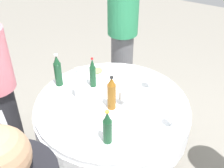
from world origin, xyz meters
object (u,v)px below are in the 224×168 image
object	(u,v)px
plate_far	(91,119)
plate_inner	(97,72)
wine_glass_south	(149,77)
person_front	(122,37)
bottle_dark_green_west	(58,71)
bottle_dark_green_front	(93,73)
bottle_amber_mid	(112,94)
wine_glass_near	(79,73)
wine_glass_west	(172,116)
chair_near	(2,166)
bottle_clear_outer	(78,84)
dining_table	(112,116)
bottle_dark_green_north	(107,128)
plate_right	(140,126)
plate_left	(125,87)
wine_glass_mid	(123,95)

from	to	relation	value
plate_far	plate_inner	distance (m)	0.68
wine_glass_south	person_front	xyz separation A→B (m)	(-0.62, -0.62, -0.01)
plate_inner	bottle_dark_green_west	bearing A→B (deg)	-29.02
bottle_dark_green_front	bottle_amber_mid	bearing A→B (deg)	59.19
wine_glass_near	plate_far	size ratio (longest dim) A/B	0.59
wine_glass_west	chair_near	world-z (taller)	wine_glass_west
bottle_clear_outer	bottle_amber_mid	distance (m)	0.32
wine_glass_near	chair_near	bearing A→B (deg)	-3.48
bottle_amber_mid	plate_inner	size ratio (longest dim) A/B	1.31
bottle_dark_green_west	dining_table	bearing A→B (deg)	92.37
bottle_dark_green_north	plate_right	size ratio (longest dim) A/B	1.12
wine_glass_west	plate_inner	distance (m)	0.96
bottle_dark_green_north	bottle_amber_mid	distance (m)	0.38
bottle_clear_outer	plate_far	xyz separation A→B (m)	(0.19, 0.25, -0.13)
bottle_dark_green_front	plate_left	distance (m)	0.32
bottle_clear_outer	chair_near	distance (m)	0.86
bottle_dark_green_front	wine_glass_south	distance (m)	0.51
plate_far	bottle_amber_mid	bearing A→B (deg)	163.77
plate_left	plate_far	xyz separation A→B (m)	(0.53, -0.02, 0.00)
dining_table	wine_glass_near	xyz separation A→B (m)	(-0.10, -0.41, 0.26)
wine_glass_south	plate_inner	bearing A→B (deg)	-86.75
plate_right	plate_inner	world-z (taller)	plate_inner
bottle_clear_outer	chair_near	xyz separation A→B (m)	(0.76, -0.18, -0.36)
bottle_dark_green_north	plate_inner	distance (m)	0.92
wine_glass_south	plate_right	world-z (taller)	wine_glass_south
person_front	bottle_dark_green_north	bearing A→B (deg)	-89.32
plate_inner	person_front	xyz separation A→B (m)	(-0.65, -0.08, 0.09)
wine_glass_mid	plate_right	distance (m)	0.31
bottle_dark_green_north	bottle_dark_green_west	distance (m)	0.84
wine_glass_mid	chair_near	world-z (taller)	wine_glass_mid
bottle_dark_green_north	bottle_clear_outer	bearing A→B (deg)	-122.67
bottle_dark_green_west	chair_near	world-z (taller)	bottle_dark_green_west
wine_glass_near	plate_right	bearing A→B (deg)	71.35
bottle_dark_green_west	plate_left	size ratio (longest dim) A/B	1.50
wine_glass_mid	plate_right	size ratio (longest dim) A/B	0.56
dining_table	person_front	bearing A→B (deg)	-155.64
dining_table	wine_glass_near	bearing A→B (deg)	-103.76
bottle_dark_green_front	person_front	size ratio (longest dim) A/B	0.18
bottle_dark_green_front	wine_glass_west	world-z (taller)	bottle_dark_green_front
bottle_amber_mid	plate_far	distance (m)	0.26
plate_far	wine_glass_mid	bearing A→B (deg)	158.09
dining_table	wine_glass_west	distance (m)	0.58
wine_glass_south	plate_far	world-z (taller)	wine_glass_south
chair_near	plate_far	bearing A→B (deg)	-98.53
wine_glass_west	wine_glass_mid	size ratio (longest dim) A/B	0.95
wine_glass_mid	chair_near	distance (m)	1.08
bottle_amber_mid	wine_glass_west	bearing A→B (deg)	94.94
bottle_dark_green_front	plate_inner	world-z (taller)	bottle_dark_green_front
bottle_dark_green_west	chair_near	size ratio (longest dim) A/B	0.37
dining_table	plate_left	size ratio (longest dim) A/B	6.32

